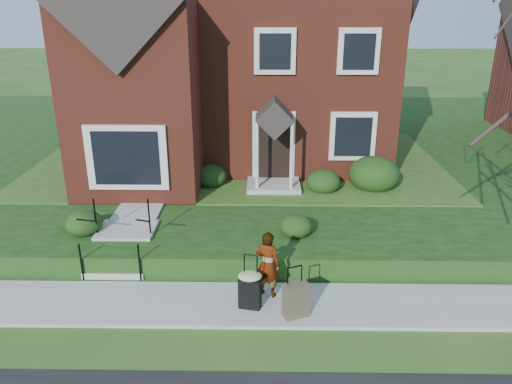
{
  "coord_description": "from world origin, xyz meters",
  "views": [
    {
      "loc": [
        0.89,
        -8.86,
        5.96
      ],
      "look_at": [
        0.72,
        2.0,
        1.79
      ],
      "focal_mm": 35.0,
      "sensor_mm": 36.0,
      "label": 1
    }
  ],
  "objects_px": {
    "woman": "(268,264)",
    "suitcase_olive": "(296,300)",
    "suitcase_black": "(250,288)",
    "front_steps": "(122,244)"
  },
  "relations": [
    {
      "from": "suitcase_black",
      "to": "suitcase_olive",
      "type": "xyz_separation_m",
      "value": [
        0.92,
        -0.29,
        -0.1
      ]
    },
    {
      "from": "front_steps",
      "to": "suitcase_olive",
      "type": "relative_size",
      "value": 1.88
    },
    {
      "from": "front_steps",
      "to": "woman",
      "type": "distance_m",
      "value": 3.82
    },
    {
      "from": "woman",
      "to": "suitcase_black",
      "type": "height_order",
      "value": "woman"
    },
    {
      "from": "suitcase_olive",
      "to": "suitcase_black",
      "type": "bearing_deg",
      "value": 140.21
    },
    {
      "from": "woman",
      "to": "suitcase_olive",
      "type": "bearing_deg",
      "value": 148.12
    },
    {
      "from": "suitcase_black",
      "to": "suitcase_olive",
      "type": "distance_m",
      "value": 0.96
    },
    {
      "from": "front_steps",
      "to": "suitcase_olive",
      "type": "xyz_separation_m",
      "value": [
        4.05,
        -2.28,
        -0.03
      ]
    },
    {
      "from": "front_steps",
      "to": "suitcase_olive",
      "type": "height_order",
      "value": "front_steps"
    },
    {
      "from": "suitcase_olive",
      "to": "front_steps",
      "type": "bearing_deg",
      "value": 128.12
    }
  ]
}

